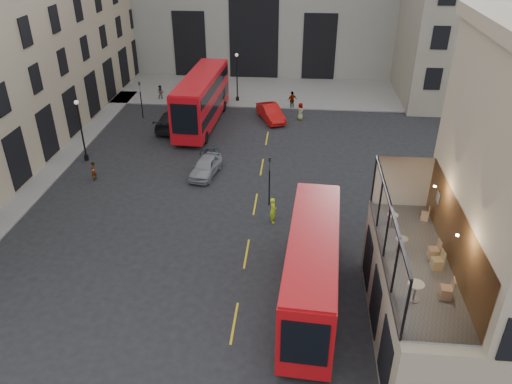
# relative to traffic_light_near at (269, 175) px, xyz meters

# --- Properties ---
(ground) EXTENTS (140.00, 140.00, 0.00)m
(ground) POSITION_rel_traffic_light_near_xyz_m (1.00, -12.00, -2.42)
(ground) COLOR black
(ground) RESTS_ON ground
(host_building_main) EXTENTS (7.26, 11.40, 15.10)m
(host_building_main) POSITION_rel_traffic_light_near_xyz_m (10.95, -12.00, 5.36)
(host_building_main) COLOR tan
(host_building_main) RESTS_ON ground
(host_frontage) EXTENTS (3.00, 11.00, 4.50)m
(host_frontage) POSITION_rel_traffic_light_near_xyz_m (7.50, -12.00, -0.17)
(host_frontage) COLOR tan
(host_frontage) RESTS_ON ground
(cafe_floor) EXTENTS (3.00, 10.00, 0.10)m
(cafe_floor) POSITION_rel_traffic_light_near_xyz_m (7.50, -12.00, 2.12)
(cafe_floor) COLOR slate
(cafe_floor) RESTS_ON host_frontage
(pavement_far) EXTENTS (40.00, 12.00, 0.12)m
(pavement_far) POSITION_rel_traffic_light_near_xyz_m (-5.00, 26.00, -2.36)
(pavement_far) COLOR slate
(pavement_far) RESTS_ON ground
(traffic_light_near) EXTENTS (0.16, 0.20, 3.80)m
(traffic_light_near) POSITION_rel_traffic_light_near_xyz_m (0.00, 0.00, 0.00)
(traffic_light_near) COLOR black
(traffic_light_near) RESTS_ON ground
(traffic_light_far) EXTENTS (0.16, 0.20, 3.80)m
(traffic_light_far) POSITION_rel_traffic_light_near_xyz_m (-14.00, 16.00, 0.00)
(traffic_light_far) COLOR black
(traffic_light_far) RESTS_ON ground
(street_lamp_a) EXTENTS (0.36, 0.36, 5.33)m
(street_lamp_a) POSITION_rel_traffic_light_near_xyz_m (-16.00, 6.00, -0.03)
(street_lamp_a) COLOR black
(street_lamp_a) RESTS_ON ground
(street_lamp_b) EXTENTS (0.36, 0.36, 5.33)m
(street_lamp_b) POSITION_rel_traffic_light_near_xyz_m (-5.00, 22.00, -0.03)
(street_lamp_b) COLOR black
(street_lamp_b) RESTS_ON ground
(bus_near) EXTENTS (3.20, 11.17, 4.41)m
(bus_near) POSITION_rel_traffic_light_near_xyz_m (2.88, -10.07, 0.05)
(bus_near) COLOR #B00C10
(bus_near) RESTS_ON ground
(bus_far) EXTENTS (3.50, 12.60, 4.98)m
(bus_far) POSITION_rel_traffic_light_near_xyz_m (-7.57, 14.87, 0.37)
(bus_far) COLOR red
(bus_far) RESTS_ON ground
(car_a) EXTENTS (2.40, 4.51, 1.46)m
(car_a) POSITION_rel_traffic_light_near_xyz_m (-5.38, 4.25, -1.70)
(car_a) COLOR gray
(car_a) RESTS_ON ground
(car_b) EXTENTS (3.40, 5.06, 1.58)m
(car_b) POSITION_rel_traffic_light_near_xyz_m (-0.96, 16.66, -1.64)
(car_b) COLOR #B30D0B
(car_b) RESTS_ON ground
(car_c) EXTENTS (2.77, 5.87, 1.65)m
(car_c) POSITION_rel_traffic_light_near_xyz_m (-10.31, 13.77, -1.60)
(car_c) COLOR black
(car_c) RESTS_ON ground
(bicycle) EXTENTS (1.78, 1.18, 0.88)m
(bicycle) POSITION_rel_traffic_light_near_xyz_m (-5.69, 7.80, -1.98)
(bicycle) COLOR gray
(bicycle) RESTS_ON ground
(cyclist) EXTENTS (0.60, 0.77, 1.86)m
(cyclist) POSITION_rel_traffic_light_near_xyz_m (0.40, -2.22, -1.50)
(cyclist) COLOR #C6EC18
(cyclist) RESTS_ON ground
(pedestrian_a) EXTENTS (0.96, 0.83, 1.70)m
(pedestrian_a) POSITION_rel_traffic_light_near_xyz_m (-13.54, 21.60, -1.58)
(pedestrian_a) COLOR gray
(pedestrian_a) RESTS_ON ground
(pedestrian_b) EXTENTS (1.25, 1.05, 1.68)m
(pedestrian_b) POSITION_rel_traffic_light_near_xyz_m (-8.58, 17.40, -1.58)
(pedestrian_b) COLOR gray
(pedestrian_b) RESTS_ON ground
(pedestrian_c) EXTENTS (1.18, 0.99, 1.90)m
(pedestrian_c) POSITION_rel_traffic_light_near_xyz_m (1.10, 20.23, -1.48)
(pedestrian_c) COLOR gray
(pedestrian_c) RESTS_ON ground
(pedestrian_d) EXTENTS (0.79, 0.98, 1.73)m
(pedestrian_d) POSITION_rel_traffic_light_near_xyz_m (2.02, 17.11, -1.56)
(pedestrian_d) COLOR gray
(pedestrian_d) RESTS_ON ground
(pedestrian_e) EXTENTS (0.44, 0.61, 1.55)m
(pedestrian_e) POSITION_rel_traffic_light_near_xyz_m (-14.00, 2.59, -1.65)
(pedestrian_e) COLOR gray
(pedestrian_e) RESTS_ON ground
(cafe_table_near) EXTENTS (0.68, 0.68, 0.85)m
(cafe_table_near) POSITION_rel_traffic_light_near_xyz_m (6.90, -14.68, 2.74)
(cafe_table_near) COLOR white
(cafe_table_near) RESTS_ON cafe_floor
(cafe_table_mid) EXTENTS (0.56, 0.56, 0.70)m
(cafe_table_mid) POSITION_rel_traffic_light_near_xyz_m (6.90, -11.27, 2.64)
(cafe_table_mid) COLOR beige
(cafe_table_mid) RESTS_ON cafe_floor
(cafe_table_far) EXTENTS (0.55, 0.55, 0.68)m
(cafe_table_far) POSITION_rel_traffic_light_near_xyz_m (6.80, -9.13, 2.63)
(cafe_table_far) COLOR white
(cafe_table_far) RESTS_ON cafe_floor
(cafe_chair_a) EXTENTS (0.53, 0.53, 0.98)m
(cafe_chair_a) POSITION_rel_traffic_light_near_xyz_m (8.26, -14.41, 2.47)
(cafe_chair_a) COLOR tan
(cafe_chair_a) RESTS_ON cafe_floor
(cafe_chair_b) EXTENTS (0.53, 0.53, 0.94)m
(cafe_chair_b) POSITION_rel_traffic_light_near_xyz_m (8.31, -12.46, 2.46)
(cafe_chair_b) COLOR tan
(cafe_chair_b) RESTS_ON cafe_floor
(cafe_chair_c) EXTENTS (0.50, 0.50, 0.95)m
(cafe_chair_c) POSITION_rel_traffic_light_near_xyz_m (8.33, -11.67, 2.46)
(cafe_chair_c) COLOR tan
(cafe_chair_c) RESTS_ON cafe_floor
(cafe_chair_d) EXTENTS (0.45, 0.45, 0.76)m
(cafe_chair_d) POSITION_rel_traffic_light_near_xyz_m (8.60, -8.38, 2.40)
(cafe_chair_d) COLOR #DDA97F
(cafe_chair_d) RESTS_ON cafe_floor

